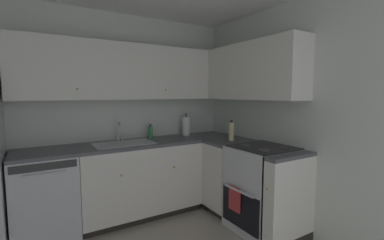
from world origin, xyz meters
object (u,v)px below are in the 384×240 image
dishwasher (45,197)px  soap_bottle (151,132)px  oil_bottle (231,131)px  paper_towel_roll (186,126)px  oven_range (263,188)px

dishwasher → soap_bottle: size_ratio=4.80×
oil_bottle → dishwasher: bearing=166.1°
dishwasher → paper_towel_roll: 1.87m
soap_bottle → paper_towel_roll: 0.53m
paper_towel_roll → dishwasher: bearing=-174.8°
dishwasher → oil_bottle: size_ratio=3.49×
oven_range → oil_bottle: bearing=92.0°
dishwasher → oil_bottle: oil_bottle is taller
paper_towel_roll → oil_bottle: size_ratio=1.27×
oven_range → oil_bottle: oil_bottle is taller
paper_towel_roll → soap_bottle: bearing=177.8°
oven_range → dishwasher: bearing=153.5°
oven_range → oil_bottle: size_ratio=4.22×
soap_bottle → oil_bottle: oil_bottle is taller
soap_bottle → oil_bottle: bearing=-40.8°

